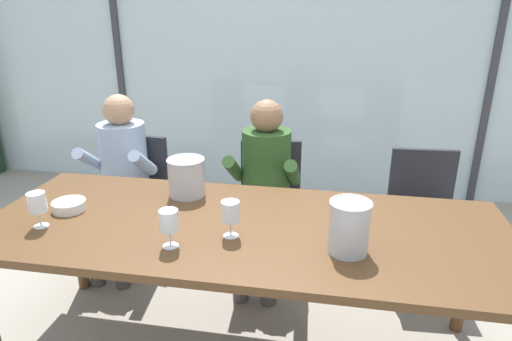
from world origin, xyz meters
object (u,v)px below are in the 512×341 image
at_px(chair_near_curtain, 136,188).
at_px(ice_bucket_primary, 187,176).
at_px(ice_bucket_secondary, 349,226).
at_px(wine_glass_by_left_taster, 37,203).
at_px(wine_glass_center_pour, 230,213).
at_px(chair_left_of_center, 270,196).
at_px(person_pale_blue_shirt, 120,171).
at_px(tasting_bowl, 69,206).
at_px(dining_table, 243,237).
at_px(chair_center, 422,208).
at_px(person_olive_shirt, 264,181).
at_px(wine_glass_near_bucket, 169,222).

distance_m(chair_near_curtain, ice_bucket_primary, 0.91).
height_order(ice_bucket_secondary, wine_glass_by_left_taster, ice_bucket_secondary).
bearing_deg(ice_bucket_secondary, wine_glass_by_left_taster, -179.05).
distance_m(wine_glass_by_left_taster, wine_glass_center_pour, 0.92).
relative_size(chair_left_of_center, wine_glass_center_pour, 5.15).
bearing_deg(person_pale_blue_shirt, wine_glass_by_left_taster, -87.70).
bearing_deg(tasting_bowl, dining_table, -0.04).
xyz_separation_m(chair_near_curtain, chair_center, (1.99, 0.01, 0.00)).
relative_size(chair_center, wine_glass_by_left_taster, 5.15).
distance_m(chair_near_curtain, tasting_bowl, 0.92).
bearing_deg(ice_bucket_secondary, person_pale_blue_shirt, 148.44).
relative_size(chair_near_curtain, chair_left_of_center, 1.00).
height_order(chair_near_curtain, person_olive_shirt, person_olive_shirt).
distance_m(chair_left_of_center, chair_center, 1.01).
height_order(person_olive_shirt, ice_bucket_primary, person_olive_shirt).
bearing_deg(person_pale_blue_shirt, wine_glass_center_pour, -43.98).
xyz_separation_m(dining_table, chair_left_of_center, (0.00, 0.91, -0.18)).
bearing_deg(ice_bucket_primary, wine_glass_near_bucket, -78.97).
xyz_separation_m(dining_table, wine_glass_near_bucket, (-0.27, -0.26, 0.19)).
height_order(chair_center, person_pale_blue_shirt, person_pale_blue_shirt).
relative_size(chair_left_of_center, wine_glass_by_left_taster, 5.15).
xyz_separation_m(wine_glass_near_bucket, wine_glass_center_pour, (0.24, 0.14, 0.00)).
distance_m(chair_near_curtain, wine_glass_near_bucket, 1.39).
bearing_deg(wine_glass_by_left_taster, chair_left_of_center, 49.21).
distance_m(chair_center, ice_bucket_primary, 1.55).
relative_size(person_pale_blue_shirt, ice_bucket_primary, 5.73).
height_order(chair_center, tasting_bowl, chair_center).
bearing_deg(dining_table, ice_bucket_secondary, -18.65).
height_order(tasting_bowl, wine_glass_near_bucket, wine_glass_near_bucket).
bearing_deg(dining_table, wine_glass_center_pour, -104.76).
bearing_deg(dining_table, chair_near_curtain, 138.08).
relative_size(dining_table, ice_bucket_primary, 12.00).
relative_size(dining_table, tasting_bowl, 15.09).
bearing_deg(tasting_bowl, wine_glass_center_pour, -7.99).
bearing_deg(tasting_bowl, chair_center, 24.90).
relative_size(chair_left_of_center, wine_glass_near_bucket, 5.15).
bearing_deg(person_pale_blue_shirt, ice_bucket_secondary, -33.66).
xyz_separation_m(chair_center, wine_glass_center_pour, (-1.04, -1.02, 0.36)).
bearing_deg(wine_glass_by_left_taster, tasting_bowl, 80.64).
height_order(dining_table, person_olive_shirt, person_olive_shirt).
relative_size(ice_bucket_secondary, tasting_bowl, 1.39).
bearing_deg(chair_left_of_center, wine_glass_by_left_taster, -137.66).
bearing_deg(ice_bucket_secondary, wine_glass_near_bucket, -173.02).
relative_size(chair_near_curtain, tasting_bowl, 5.31).
distance_m(dining_table, chair_left_of_center, 0.93).
xyz_separation_m(chair_center, tasting_bowl, (-1.92, -0.89, 0.27)).
height_order(ice_bucket_secondary, tasting_bowl, ice_bucket_secondary).
bearing_deg(tasting_bowl, chair_near_curtain, 94.05).
bearing_deg(wine_glass_by_left_taster, dining_table, 11.31).
bearing_deg(wine_glass_center_pour, wine_glass_by_left_taster, -175.87).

